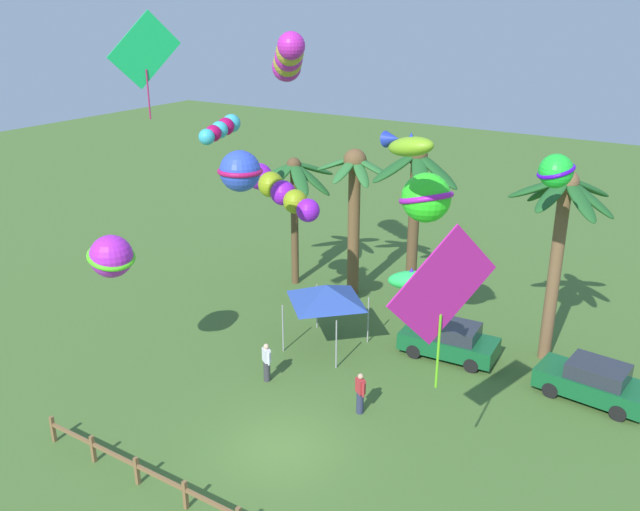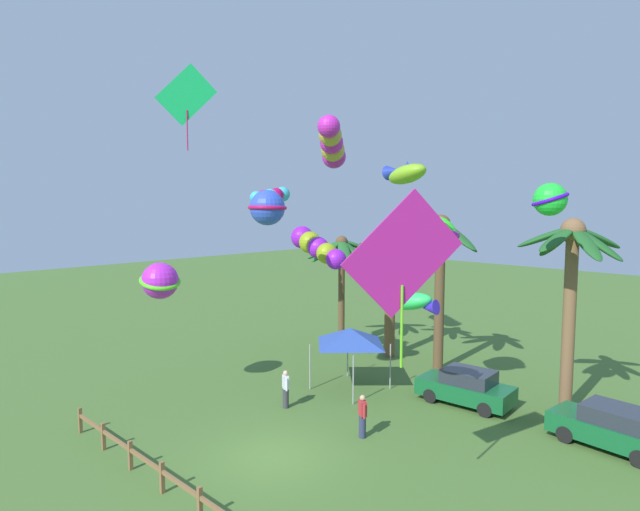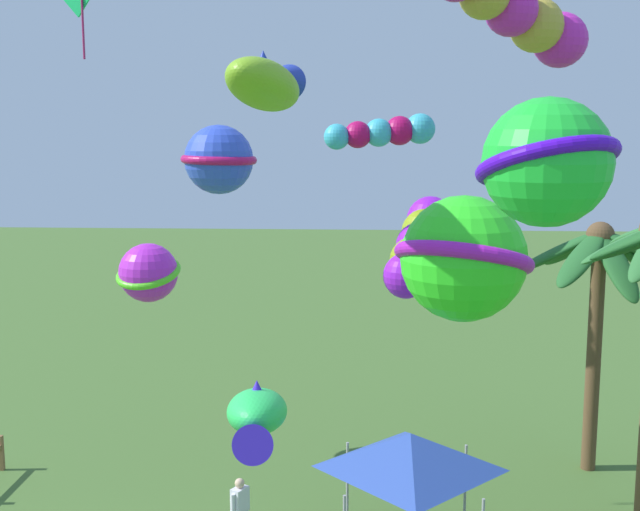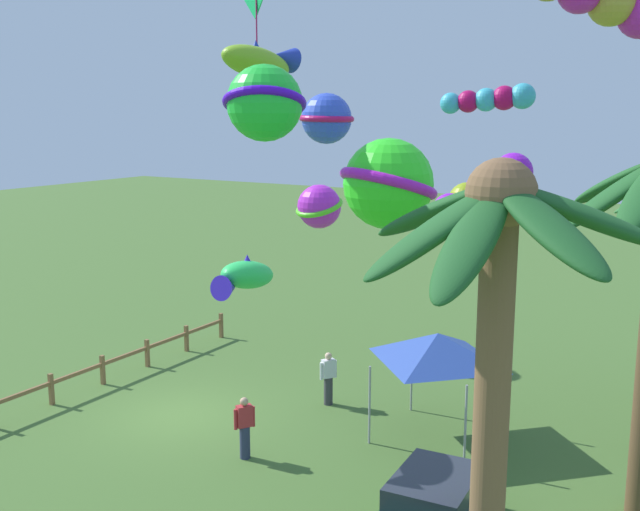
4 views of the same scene
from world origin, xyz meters
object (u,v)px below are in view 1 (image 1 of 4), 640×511
at_px(parked_car_1, 593,382).
at_px(kite_tube_8, 280,191).
at_px(kite_diamond_6, 145,52).
at_px(spectator_1, 267,362).
at_px(kite_fish_3, 414,281).
at_px(palm_tree_1, 561,219).
at_px(kite_tube_2, 221,129).
at_px(kite_ball_0, 111,256).
at_px(kite_ball_4, 426,198).
at_px(kite_fish_7, 408,145).
at_px(kite_diamond_9, 443,288).
at_px(kite_tube_1, 288,58).
at_px(kite_ball_5, 240,171).
at_px(parked_car_0, 450,340).
at_px(spectator_0, 360,393).
at_px(palm_tree_2, 355,192).
at_px(festival_tent, 326,293).
at_px(palm_tree_3, 295,184).
at_px(kite_ball_10, 556,171).
at_px(palm_tree_0, 416,188).

relative_size(parked_car_1, kite_tube_8, 1.01).
bearing_deg(kite_diamond_6, spectator_1, 67.05).
distance_m(parked_car_1, kite_fish_3, 8.10).
relative_size(palm_tree_1, kite_fish_3, 3.98).
bearing_deg(kite_tube_2, spectator_1, -35.14).
height_order(palm_tree_1, kite_ball_0, palm_tree_1).
bearing_deg(spectator_1, kite_ball_4, 42.24).
bearing_deg(kite_ball_4, kite_fish_7, -80.02).
xyz_separation_m(kite_ball_4, kite_diamond_6, (-5.92, -7.52, 5.34)).
bearing_deg(kite_diamond_9, palm_tree_1, 89.38).
height_order(kite_tube_1, kite_fish_3, kite_tube_1).
relative_size(parked_car_1, kite_tube_1, 1.03).
height_order(kite_ball_5, kite_diamond_9, kite_ball_5).
relative_size(parked_car_0, kite_fish_7, 1.91).
bearing_deg(spectator_0, kite_fish_3, 39.73).
height_order(palm_tree_2, kite_fish_7, kite_fish_7).
relative_size(palm_tree_1, kite_tube_1, 2.01).
distance_m(parked_car_1, kite_tube_2, 17.42).
height_order(spectator_1, kite_ball_4, kite_ball_4).
xyz_separation_m(festival_tent, kite_tube_1, (-3.47, 2.47, 9.06)).
distance_m(parked_car_1, kite_diamond_6, 19.15).
relative_size(kite_tube_2, kite_tube_8, 0.70).
xyz_separation_m(kite_ball_0, kite_tube_2, (0.14, 6.15, 3.66)).
xyz_separation_m(palm_tree_3, kite_ball_10, (13.51, -4.49, 3.33)).
height_order(kite_fish_7, kite_tube_8, kite_fish_7).
relative_size(palm_tree_2, kite_ball_0, 3.48).
distance_m(spectator_1, kite_ball_0, 7.01).
relative_size(palm_tree_3, kite_ball_10, 3.94).
xyz_separation_m(palm_tree_0, festival_tent, (-1.41, -5.21, -3.51)).
distance_m(palm_tree_2, kite_tube_1, 7.14).
height_order(kite_tube_2, kite_diamond_6, kite_diamond_6).
xyz_separation_m(kite_fish_7, kite_tube_8, (-6.99, 2.61, -3.11)).
bearing_deg(parked_car_1, kite_ball_0, -151.12).
relative_size(spectator_1, kite_tube_2, 0.57).
distance_m(kite_tube_2, kite_fish_3, 10.73).
bearing_deg(kite_ball_5, palm_tree_1, 41.81).
xyz_separation_m(palm_tree_2, spectator_0, (5.54, -9.04, -4.45)).
bearing_deg(kite_diamond_6, spectator_0, 32.15).
bearing_deg(kite_ball_5, kite_tube_2, 137.42).
relative_size(parked_car_1, kite_ball_4, 1.50).
xyz_separation_m(palm_tree_3, kite_diamond_9, (12.99, -12.30, 1.89)).
height_order(festival_tent, kite_diamond_9, kite_diamond_9).
height_order(palm_tree_0, kite_ball_4, kite_ball_4).
bearing_deg(palm_tree_0, palm_tree_2, 175.03).
bearing_deg(parked_car_1, kite_fish_3, -141.78).
bearing_deg(parked_car_0, kite_ball_4, -115.57).
bearing_deg(parked_car_1, kite_tube_1, 177.37).
distance_m(palm_tree_0, palm_tree_1, 6.73).
bearing_deg(kite_ball_5, palm_tree_2, 95.15).
xyz_separation_m(kite_fish_3, kite_ball_10, (3.44, 3.04, 3.59)).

